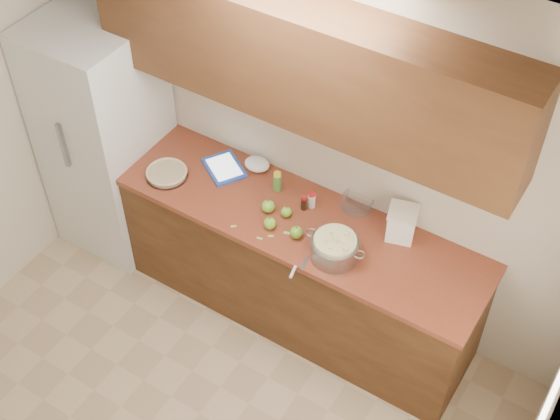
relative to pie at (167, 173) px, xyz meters
The scene contains 22 objects.
room_shell 1.62m from the pie, 58.25° to the right, with size 3.60×3.60×3.60m.
counter_run 0.97m from the pie, ahead, with size 2.64×0.68×0.92m.
upper_cabinets 1.34m from the pie, 18.86° to the left, with size 2.60×0.34×0.70m, color #533219.
fridge 0.62m from the pie, behind, with size 0.70×0.70×1.80m, color silver.
pie is the anchor object (origin of this frame).
colander 1.26m from the pie, ahead, with size 0.39×0.29×0.14m.
flour_canister 1.55m from the pie, 12.46° to the left, with size 0.21×0.21×0.21m.
tablet 0.37m from the pie, 42.00° to the left, with size 0.36×0.33×0.02m.
paring_knife 1.15m from the pie, 12.34° to the right, with size 0.06×0.19×0.02m.
lemon_bottle 0.73m from the pie, 22.18° to the left, with size 0.05×0.05×0.14m.
cinnamon_shaker 0.97m from the pie, 15.52° to the left, with size 0.05×0.05×0.12m.
vanilla_bottle 0.93m from the pie, 13.41° to the left, with size 0.04×0.04×0.11m.
mixing_bowl 1.25m from the pie, 19.06° to the left, with size 0.21×0.21×0.08m.
paper_towel 0.59m from the pie, 39.29° to the left, with size 0.17×0.14×0.07m, color white.
apple_left 0.73m from the pie, ahead, with size 0.08×0.08×0.10m.
apple_center 0.85m from the pie, ahead, with size 0.07×0.07×0.08m.
apple_front 0.81m from the pie, ahead, with size 0.08×0.08×0.09m.
apple_extra 0.99m from the pie, ahead, with size 0.08×0.08×0.09m.
peel_a 0.93m from the pie, ahead, with size 0.05×0.02×0.00m, color #96B859.
peel_b 0.64m from the pie, 12.70° to the right, with size 0.04×0.01×0.00m, color #96B859.
peel_c 0.86m from the pie, ahead, with size 0.03×0.01×0.00m, color #96B859.
peel_d 0.82m from the pie, ahead, with size 0.04×0.01×0.00m, color #96B859.
Camera 1 is at (1.75, -1.38, 4.41)m, focal length 50.00 mm.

